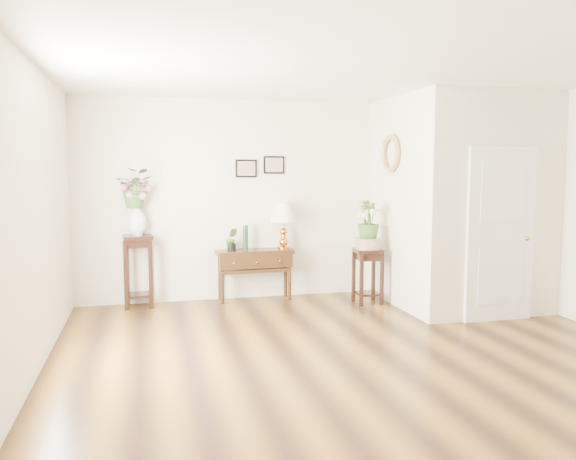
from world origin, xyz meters
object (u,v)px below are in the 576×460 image
object	(u,v)px
console_table	(255,275)
plant_stand_b	(368,276)
plant_stand_a	(138,271)
table_lamp	(284,224)

from	to	relation	value
console_table	plant_stand_b	bearing A→B (deg)	-23.92
plant_stand_a	plant_stand_b	size ratio (longest dim) A/B	1.28
table_lamp	plant_stand_b	bearing A→B (deg)	-28.53
table_lamp	plant_stand_b	xyz separation A→B (m)	(1.05, -0.57, -0.69)
plant_stand_b	table_lamp	bearing A→B (deg)	151.47
table_lamp	plant_stand_a	size ratio (longest dim) A/B	0.69
plant_stand_b	plant_stand_a	bearing A→B (deg)	169.40
plant_stand_a	plant_stand_b	world-z (taller)	plant_stand_a
table_lamp	plant_stand_a	world-z (taller)	table_lamp
plant_stand_a	table_lamp	bearing A→B (deg)	0.00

